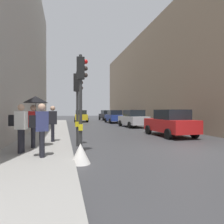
% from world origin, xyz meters
% --- Properties ---
extents(ground_plane, '(120.00, 120.00, 0.00)m').
position_xyz_m(ground_plane, '(0.00, 0.00, 0.00)').
color(ground_plane, '#38383A').
extents(sidewalk_kerb, '(2.72, 40.00, 0.16)m').
position_xyz_m(sidewalk_kerb, '(-5.98, 6.00, 0.08)').
color(sidewalk_kerb, gray).
rests_on(sidewalk_kerb, ground).
extents(building_facade_right, '(12.00, 35.17, 11.60)m').
position_xyz_m(building_facade_right, '(10.62, 17.23, 5.80)').
color(building_facade_right, gray).
rests_on(building_facade_right, ground).
extents(traffic_light_near_left, '(0.44, 0.25, 3.84)m').
position_xyz_m(traffic_light_near_left, '(-4.29, 0.20, 2.65)').
color(traffic_light_near_left, '#2D2D2D').
rests_on(traffic_light_near_left, ground).
extents(traffic_light_near_right, '(0.45, 0.35, 3.54)m').
position_xyz_m(traffic_light_near_right, '(-4.29, 2.06, 2.44)').
color(traffic_light_near_right, '#2D2D2D').
rests_on(traffic_light_near_right, ground).
extents(car_yellow_taxi, '(2.18, 4.28, 1.76)m').
position_xyz_m(car_yellow_taxi, '(-2.42, 23.36, 0.88)').
color(car_yellow_taxi, yellow).
rests_on(car_yellow_taxi, ground).
extents(car_red_sedan, '(2.14, 4.26, 1.76)m').
position_xyz_m(car_red_sedan, '(1.88, 4.45, 0.88)').
color(car_red_sedan, red).
rests_on(car_red_sedan, ground).
extents(car_silver_hatchback, '(2.24, 4.31, 1.76)m').
position_xyz_m(car_silver_hatchback, '(1.96, 12.06, 0.88)').
color(car_silver_hatchback, '#BCBCC1').
rests_on(car_silver_hatchback, ground).
extents(car_blue_van, '(2.08, 4.23, 1.76)m').
position_xyz_m(car_blue_van, '(1.78, 19.38, 0.88)').
color(car_blue_van, navy).
rests_on(car_blue_van, ground).
extents(car_dark_suv, '(2.26, 4.32, 1.76)m').
position_xyz_m(car_dark_suv, '(2.35, 27.38, 0.88)').
color(car_dark_suv, black).
rests_on(car_dark_suv, ground).
extents(pedestrian_with_umbrella, '(1.00, 1.00, 2.14)m').
position_xyz_m(pedestrian_with_umbrella, '(-6.12, 1.30, 1.84)').
color(pedestrian_with_umbrella, black).
rests_on(pedestrian_with_umbrella, sidewalk_kerb).
extents(pedestrian_with_grey_backpack, '(0.64, 0.39, 1.77)m').
position_xyz_m(pedestrian_with_grey_backpack, '(-5.70, -0.63, 1.16)').
color(pedestrian_with_grey_backpack, black).
rests_on(pedestrian_with_grey_backpack, sidewalk_kerb).
extents(pedestrian_with_black_backpack, '(0.64, 0.40, 1.77)m').
position_xyz_m(pedestrian_with_black_backpack, '(-6.50, 0.24, 1.16)').
color(pedestrian_with_black_backpack, black).
rests_on(pedestrian_with_black_backpack, sidewalk_kerb).
extents(pedestrian_in_dark_coat, '(0.42, 0.36, 1.77)m').
position_xyz_m(pedestrian_in_dark_coat, '(-5.49, 2.81, 1.13)').
color(pedestrian_in_dark_coat, black).
rests_on(pedestrian_in_dark_coat, sidewalk_kerb).
extents(warning_sign_triangle, '(0.64, 0.64, 0.65)m').
position_xyz_m(warning_sign_triangle, '(-4.43, -1.19, 0.33)').
color(warning_sign_triangle, silver).
rests_on(warning_sign_triangle, ground).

